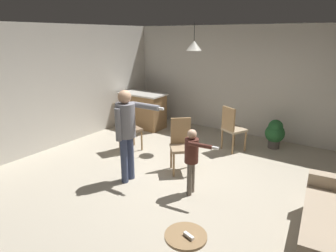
# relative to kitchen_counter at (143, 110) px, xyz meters

# --- Properties ---
(ground) EXTENTS (7.68, 7.68, 0.00)m
(ground) POSITION_rel_kitchen_counter_xyz_m (2.45, -2.15, -0.48)
(ground) COLOR #B2A893
(wall_back) EXTENTS (6.40, 0.10, 2.70)m
(wall_back) POSITION_rel_kitchen_counter_xyz_m (2.45, 1.05, 0.87)
(wall_back) COLOR beige
(wall_back) RESTS_ON ground
(wall_left) EXTENTS (0.10, 6.40, 2.70)m
(wall_left) POSITION_rel_kitchen_counter_xyz_m (-0.75, -2.15, 0.87)
(wall_left) COLOR beige
(wall_left) RESTS_ON ground
(kitchen_counter) EXTENTS (1.26, 0.66, 0.95)m
(kitchen_counter) POSITION_rel_kitchen_counter_xyz_m (0.00, 0.00, 0.00)
(kitchen_counter) COLOR olive
(kitchen_counter) RESTS_ON ground
(side_table_by_couch) EXTENTS (0.44, 0.44, 0.52)m
(side_table_by_couch) POSITION_rel_kitchen_counter_xyz_m (3.72, -3.88, -0.15)
(side_table_by_couch) COLOR #99754C
(side_table_by_couch) RESTS_ON ground
(person_adult) EXTENTS (0.80, 0.48, 1.62)m
(person_adult) POSITION_rel_kitchen_counter_xyz_m (1.78, -2.60, 0.52)
(person_adult) COLOR #384260
(person_adult) RESTS_ON ground
(person_child) EXTENTS (0.59, 0.32, 1.09)m
(person_child) POSITION_rel_kitchen_counter_xyz_m (2.92, -2.37, 0.20)
(person_child) COLOR #60564C
(person_child) RESTS_ON ground
(dining_chair_by_counter) EXTENTS (0.59, 0.59, 1.00)m
(dining_chair_by_counter) POSITION_rel_kitchen_counter_xyz_m (2.33, -1.73, 0.07)
(dining_chair_by_counter) COLOR #99754C
(dining_chair_by_counter) RESTS_ON ground
(dining_chair_near_wall) EXTENTS (0.56, 0.56, 1.00)m
(dining_chair_near_wall) POSITION_rel_kitchen_counter_xyz_m (2.72, -0.27, 0.07)
(dining_chair_near_wall) COLOR #99754C
(dining_chair_near_wall) RESTS_ON ground
(dining_chair_centre_back) EXTENTS (0.54, 0.54, 1.00)m
(dining_chair_centre_back) POSITION_rel_kitchen_counter_xyz_m (0.82, -1.55, 0.07)
(dining_chair_centre_back) COLOR #99754C
(dining_chair_centre_back) RESTS_ON ground
(potted_plant_corner) EXTENTS (0.43, 0.43, 0.66)m
(potted_plant_corner) POSITION_rel_kitchen_counter_xyz_m (3.46, 0.43, -0.11)
(potted_plant_corner) COLOR #4C4742
(potted_plant_corner) RESTS_ON ground
(spare_remote_on_table) EXTENTS (0.13, 0.07, 0.04)m
(spare_remote_on_table) POSITION_rel_kitchen_counter_xyz_m (3.76, -3.89, 0.06)
(spare_remote_on_table) COLOR white
(spare_remote_on_table) RESTS_ON side_table_by_couch
(ceiling_light_pendant) EXTENTS (0.32, 0.32, 0.55)m
(ceiling_light_pendant) POSITION_rel_kitchen_counter_xyz_m (1.89, -0.57, 1.77)
(ceiling_light_pendant) COLOR silver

